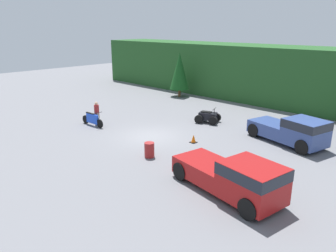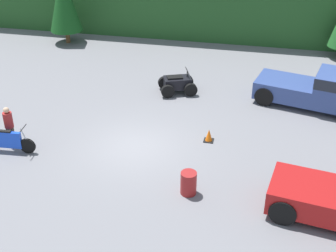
{
  "view_description": "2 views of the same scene",
  "coord_description": "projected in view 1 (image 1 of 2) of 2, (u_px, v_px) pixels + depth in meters",
  "views": [
    {
      "loc": [
        15.89,
        -14.48,
        7.34
      ],
      "look_at": [
        1.34,
        0.36,
        0.95
      ],
      "focal_mm": 35.0,
      "sensor_mm": 36.0,
      "label": 1
    },
    {
      "loc": [
        4.75,
        -15.78,
        10.55
      ],
      "look_at": [
        1.34,
        0.36,
        0.95
      ],
      "focal_mm": 50.0,
      "sensor_mm": 36.0,
      "label": 2
    }
  ],
  "objects": [
    {
      "name": "quad_atv",
      "position": [
        208.0,
        117.0,
        25.75
      ],
      "size": [
        2.16,
        1.82,
        1.18
      ],
      "rotation": [
        0.0,
        0.0,
        0.37
      ],
      "color": "black",
      "rests_on": "ground_plane"
    },
    {
      "name": "tree_left",
      "position": [
        180.0,
        71.0,
        34.57
      ],
      "size": [
        2.05,
        2.05,
        4.66
      ],
      "color": "brown",
      "rests_on": "ground_plane"
    },
    {
      "name": "pickup_truck_red",
      "position": [
        235.0,
        176.0,
        14.4
      ],
      "size": [
        5.76,
        2.92,
        1.86
      ],
      "rotation": [
        0.0,
        0.0,
        -0.16
      ],
      "color": "maroon",
      "rests_on": "ground_plane"
    },
    {
      "name": "ground_plane",
      "position": [
        151.0,
        136.0,
        22.68
      ],
      "size": [
        80.0,
        80.0,
        0.0
      ],
      "primitive_type": "plane",
      "color": "slate"
    },
    {
      "name": "steel_barrel",
      "position": [
        149.0,
        150.0,
        18.98
      ],
      "size": [
        0.58,
        0.58,
        0.88
      ],
      "color": "maroon",
      "rests_on": "ground_plane"
    },
    {
      "name": "rider_person",
      "position": [
        97.0,
        112.0,
        25.1
      ],
      "size": [
        0.42,
        0.42,
        1.79
      ],
      "rotation": [
        0.0,
        0.0,
        -0.16
      ],
      "color": "brown",
      "rests_on": "ground_plane"
    },
    {
      "name": "hillside_backdrop",
      "position": [
        268.0,
        74.0,
        32.79
      ],
      "size": [
        44.0,
        6.0,
        5.45
      ],
      "color": "#235123",
      "rests_on": "ground_plane"
    },
    {
      "name": "pickup_truck_second",
      "position": [
        293.0,
        130.0,
        20.79
      ],
      "size": [
        5.4,
        3.16,
        1.86
      ],
      "rotation": [
        0.0,
        0.0,
        -0.24
      ],
      "color": "#334784",
      "rests_on": "ground_plane"
    },
    {
      "name": "traffic_cone",
      "position": [
        193.0,
        139.0,
        21.38
      ],
      "size": [
        0.42,
        0.42,
        0.55
      ],
      "color": "black",
      "rests_on": "ground_plane"
    },
    {
      "name": "dirt_bike",
      "position": [
        92.0,
        119.0,
        24.91
      ],
      "size": [
        2.42,
        0.6,
        1.19
      ],
      "rotation": [
        0.0,
        0.0,
        0.07
      ],
      "color": "black",
      "rests_on": "ground_plane"
    }
  ]
}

